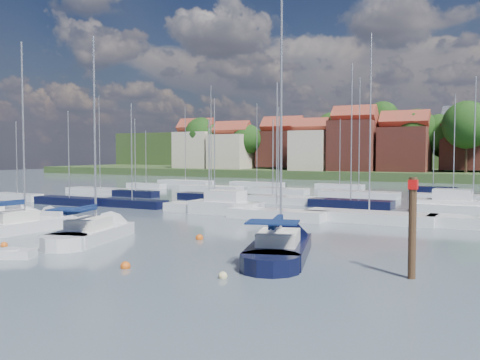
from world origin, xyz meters
The scene contains 13 objects.
ground centered at (0.00, 40.00, 0.00)m, with size 260.00×260.00×0.00m, color #485561.
sailboat_left centered at (-12.84, 4.09, 0.36)m, with size 3.77×11.33×15.15m.
sailboat_centre centered at (-5.81, 3.72, 0.36)m, with size 5.50×11.16×14.70m.
sailboat_navy centered at (7.43, 4.48, 0.36)m, with size 6.25×11.87×15.92m.
sailboat_far centered at (-19.80, 6.72, 0.34)m, with size 5.77×9.15×11.99m.
tender centered at (-5.39, -4.07, 0.23)m, with size 3.04×2.34×0.60m.
timber_piling centered at (15.26, 1.52, 1.46)m, with size 0.40×0.40×6.97m.
buoy_c centered at (-8.51, -1.94, 0.00)m, with size 0.45×0.45×0.45m, color #D85914.
buoy_d centered at (2.10, -3.08, 0.00)m, with size 0.51×0.51×0.51m, color #D85914.
buoy_e centered at (0.57, 6.22, 0.00)m, with size 0.51×0.51×0.51m, color #D85914.
buoy_f centered at (7.51, -2.58, 0.00)m, with size 0.43×0.43×0.43m, color beige.
marina_field centered at (1.91, 35.15, 0.43)m, with size 79.62×41.41×15.93m.
far_shore_town centered at (2.23, 132.67, 4.61)m, with size 212.46×90.00×22.27m.
Camera 1 is at (19.89, -23.84, 5.87)m, focal length 40.00 mm.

